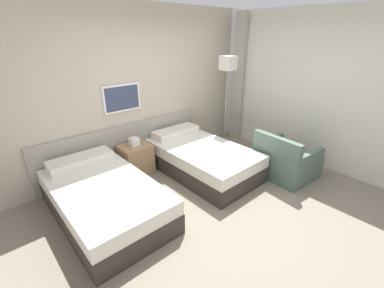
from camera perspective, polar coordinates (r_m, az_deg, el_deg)
name	(u,v)px	position (r m, az deg, el deg)	size (l,w,h in m)	color
ground_plane	(223,205)	(3.75, 6.87, -13.37)	(16.00, 16.00, 0.00)	slate
wall_headboard	(142,92)	(4.59, -11.15, 11.18)	(10.00, 0.10, 2.70)	#B7AD99
wall_window	(324,91)	(4.94, 27.26, 10.44)	(0.21, 4.41, 2.70)	white
bed_near_door	(104,198)	(3.63, -18.94, -11.32)	(1.11, 1.92, 0.60)	#332D28
bed_near_window	(201,158)	(4.45, 2.06, -3.19)	(1.11, 1.92, 0.60)	#332D28
nightstand	(136,159)	(4.47, -12.36, -3.26)	(0.49, 0.42, 0.66)	#9E7A51
floor_lamp	(228,71)	(5.08, 7.93, 15.76)	(0.25, 0.25, 1.85)	#9E9993
armchair	(285,162)	(4.58, 20.02, -3.74)	(0.87, 0.93, 0.77)	#4C6056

